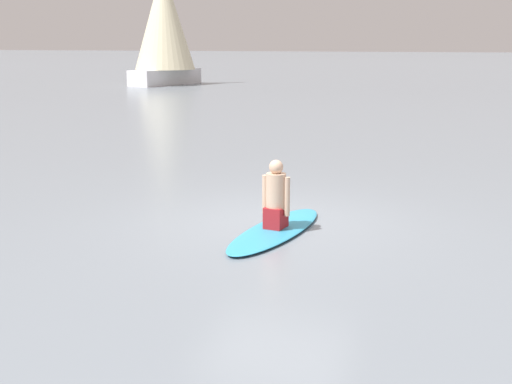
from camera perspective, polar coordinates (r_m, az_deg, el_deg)
ground_plane at (r=10.92m, az=1.76°, el=-2.44°), size 400.00×400.00×0.00m
surfboard at (r=10.20m, az=1.72°, el=-3.31°), size 1.09×2.96×0.08m
person_paddler at (r=10.06m, az=1.74°, el=-0.45°), size 0.47×0.38×1.06m
sailboat_center_horizon at (r=46.58m, az=-7.98°, el=14.28°), size 4.88×6.13×8.80m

